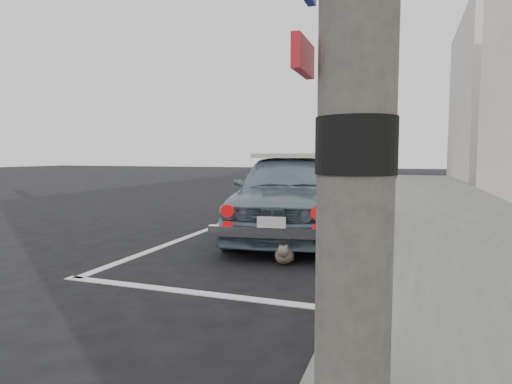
{
  "coord_description": "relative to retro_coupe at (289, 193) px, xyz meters",
  "views": [
    {
      "loc": [
        2.26,
        -3.92,
        1.26
      ],
      "look_at": [
        0.28,
        1.69,
        0.75
      ],
      "focal_mm": 30.0,
      "sensor_mm": 36.0,
      "label": 1
    }
  ],
  "objects": [
    {
      "name": "ground",
      "position": [
        -0.52,
        -2.59,
        -0.67
      ],
      "size": [
        80.0,
        80.0,
        0.0
      ],
      "primitive_type": "plane",
      "color": "black",
      "rests_on": "ground"
    },
    {
      "name": "sidewalk",
      "position": [
        2.68,
        -0.59,
        -0.6
      ],
      "size": [
        2.8,
        40.0,
        0.15
      ],
      "primitive_type": "cube",
      "color": "#60605C",
      "rests_on": "ground"
    },
    {
      "name": "building_far",
      "position": [
        5.83,
        17.41,
        3.33
      ],
      "size": [
        3.5,
        10.0,
        8.0
      ],
      "primitive_type": "cube",
      "color": "#BBB5AA",
      "rests_on": "ground"
    },
    {
      "name": "pline_rear",
      "position": [
        -0.02,
        -3.09,
        -0.67
      ],
      "size": [
        3.0,
        0.12,
        0.01
      ],
      "primitive_type": "cube",
      "color": "silver",
      "rests_on": "ground"
    },
    {
      "name": "pline_front",
      "position": [
        -0.02,
        3.91,
        -0.67
      ],
      "size": [
        3.0,
        0.12,
        0.01
      ],
      "primitive_type": "cube",
      "color": "silver",
      "rests_on": "ground"
    },
    {
      "name": "pline_side",
      "position": [
        -1.42,
        0.41,
        -0.67
      ],
      "size": [
        0.12,
        7.0,
        0.01
      ],
      "primitive_type": "cube",
      "color": "silver",
      "rests_on": "ground"
    },
    {
      "name": "retro_coupe",
      "position": [
        0.0,
        0.0,
        0.0
      ],
      "size": [
        2.17,
        4.11,
        1.33
      ],
      "rotation": [
        0.0,
        0.0,
        0.16
      ],
      "color": "slate",
      "rests_on": "ground"
    },
    {
      "name": "cat",
      "position": [
        0.43,
        -1.8,
        -0.55
      ],
      "size": [
        0.28,
        0.5,
        0.27
      ],
      "rotation": [
        0.0,
        0.0,
        0.19
      ],
      "color": "#736858",
      "rests_on": "ground"
    }
  ]
}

